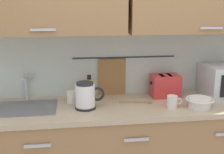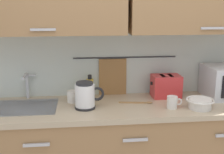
% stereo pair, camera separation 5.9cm
% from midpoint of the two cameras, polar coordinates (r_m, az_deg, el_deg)
% --- Properties ---
extents(counter_unit, '(2.53, 0.64, 0.90)m').
position_cam_midpoint_polar(counter_unit, '(2.49, 2.19, -15.08)').
color(counter_unit, '#997047').
rests_on(counter_unit, ground).
extents(back_wall_assembly, '(3.70, 0.41, 2.50)m').
position_cam_midpoint_polar(back_wall_assembly, '(2.41, 1.70, 10.58)').
color(back_wall_assembly, silver).
rests_on(back_wall_assembly, ground).
extents(sink_faucet, '(0.09, 0.17, 0.22)m').
position_cam_midpoint_polar(sink_faucet, '(2.49, -17.45, -1.16)').
color(sink_faucet, '#B2B5BA').
rests_on(sink_faucet, counter_unit).
extents(electric_kettle, '(0.23, 0.16, 0.21)m').
position_cam_midpoint_polar(electric_kettle, '(2.19, -6.01, -3.73)').
color(electric_kettle, black).
rests_on(electric_kettle, counter_unit).
extents(dish_soap_bottle, '(0.06, 0.06, 0.20)m').
position_cam_midpoint_polar(dish_soap_bottle, '(2.46, -5.22, -2.10)').
color(dish_soap_bottle, yellow).
rests_on(dish_soap_bottle, counter_unit).
extents(mug_near_sink, '(0.12, 0.08, 0.09)m').
position_cam_midpoint_polar(mug_near_sink, '(2.36, -8.64, -3.92)').
color(mug_near_sink, silver).
rests_on(mug_near_sink, counter_unit).
extents(mixing_bowl, '(0.21, 0.21, 0.08)m').
position_cam_midpoint_polar(mixing_bowl, '(2.30, 16.35, -4.85)').
color(mixing_bowl, silver).
rests_on(mixing_bowl, counter_unit).
extents(toaster, '(0.26, 0.17, 0.19)m').
position_cam_midpoint_polar(toaster, '(2.51, 9.86, -1.69)').
color(toaster, red).
rests_on(toaster, counter_unit).
extents(mug_by_kettle, '(0.12, 0.08, 0.09)m').
position_cam_midpoint_polar(mug_by_kettle, '(2.26, 11.21, -4.84)').
color(mug_by_kettle, silver).
rests_on(mug_by_kettle, counter_unit).
extents(wooden_spoon, '(0.28, 0.07, 0.01)m').
position_cam_midpoint_polar(wooden_spoon, '(2.34, 4.82, -5.04)').
color(wooden_spoon, '#9E7042').
rests_on(wooden_spoon, counter_unit).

